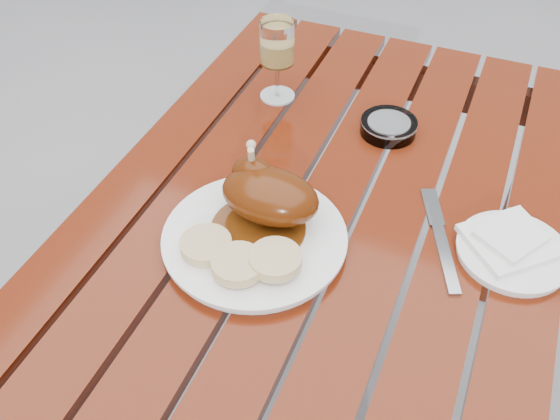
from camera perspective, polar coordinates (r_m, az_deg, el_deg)
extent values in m
plane|color=slate|center=(1.71, 3.10, -17.60)|extent=(60.00, 60.00, 0.00)
cube|color=maroon|center=(1.39, 3.69, -10.23)|extent=(0.80, 1.20, 0.75)
cylinder|color=white|center=(1.02, -2.32, -2.68)|extent=(0.34, 0.34, 0.02)
cylinder|color=#522509|center=(1.02, -2.00, -1.67)|extent=(0.16, 0.16, 0.00)
ellipsoid|color=#5A2406|center=(1.01, -0.91, 1.28)|extent=(0.17, 0.11, 0.08)
ellipsoid|color=#5A2406|center=(1.03, -2.42, 3.21)|extent=(0.08, 0.05, 0.06)
cylinder|color=#C6B28C|center=(1.03, -2.59, 4.24)|extent=(0.02, 0.04, 0.09)
cylinder|color=#D5BC82|center=(0.99, -6.78, -3.22)|extent=(0.08, 0.08, 0.02)
cylinder|color=#D5BC82|center=(0.96, -3.86, -4.98)|extent=(0.08, 0.08, 0.02)
cylinder|color=#D5BC82|center=(0.95, -0.43, -4.54)|extent=(0.08, 0.08, 0.02)
cylinder|color=#F3CF6E|center=(1.31, -0.25, 13.49)|extent=(0.10, 0.10, 0.17)
cylinder|color=white|center=(1.07, 20.49, -3.65)|extent=(0.21, 0.21, 0.01)
cube|color=white|center=(1.07, 20.21, -2.68)|extent=(0.17, 0.17, 0.01)
cylinder|color=#B2B7BC|center=(1.26, 9.89, 7.52)|extent=(0.14, 0.14, 0.03)
cube|color=gray|center=(1.07, -4.11, -0.57)|extent=(0.04, 0.20, 0.01)
cube|color=gray|center=(1.05, 14.64, -3.18)|extent=(0.10, 0.19, 0.01)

